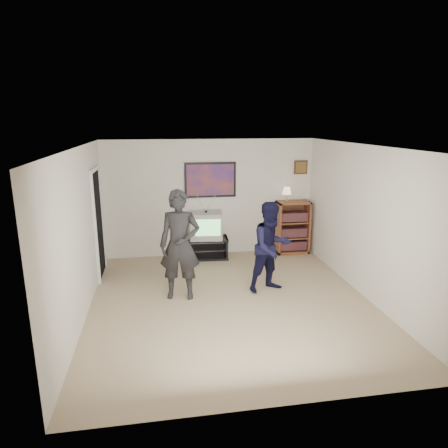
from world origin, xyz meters
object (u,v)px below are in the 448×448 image
object	(u,v)px
crt_television	(206,225)
person_short	(271,247)
media_stand	(207,248)
person_tall	(180,245)
bookshelf	(292,227)

from	to	relation	value
crt_television	person_short	world-z (taller)	person_short
media_stand	person_tall	size ratio (longest dim) A/B	0.51
person_tall	person_short	distance (m)	1.56
media_stand	bookshelf	world-z (taller)	bookshelf
bookshelf	person_tall	distance (m)	3.25
crt_television	bookshelf	bearing A→B (deg)	7.87
bookshelf	person_tall	world-z (taller)	person_tall
crt_television	person_tall	world-z (taller)	person_tall
bookshelf	person_short	world-z (taller)	person_short
media_stand	person_short	size ratio (longest dim) A/B	0.59
person_short	person_tall	bearing A→B (deg)	163.18
crt_television	bookshelf	distance (m)	1.93
media_stand	crt_television	xyz separation A→B (m)	(-0.01, 0.00, 0.50)
media_stand	crt_television	distance (m)	0.50
crt_television	person_tall	xyz separation A→B (m)	(-0.66, -1.89, 0.18)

